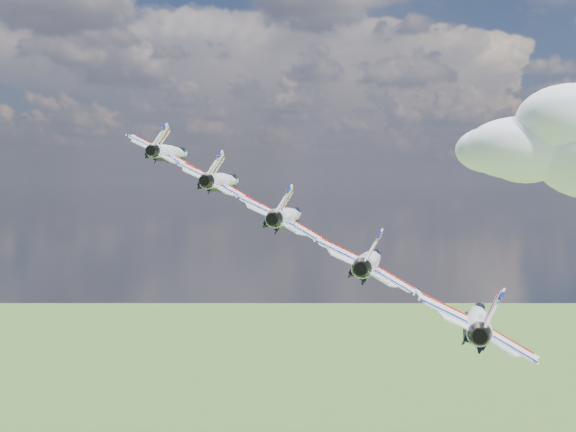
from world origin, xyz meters
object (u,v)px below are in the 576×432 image
(jet_0, at_px, (171,152))
(jet_1, at_px, (223,181))
(jet_2, at_px, (288,216))
(jet_3, at_px, (370,261))
(jet_4, at_px, (478,319))

(jet_0, distance_m, jet_1, 11.94)
(jet_1, xyz_separation_m, jet_2, (8.92, -7.21, -3.32))
(jet_0, relative_size, jet_2, 1.00)
(jet_1, bearing_deg, jet_2, -41.16)
(jet_1, height_order, jet_3, jet_1)
(jet_2, relative_size, jet_4, 1.00)
(jet_1, xyz_separation_m, jet_4, (26.76, -21.63, -9.97))
(jet_0, relative_size, jet_4, 1.00)
(jet_1, relative_size, jet_2, 1.00)
(jet_2, xyz_separation_m, jet_4, (17.84, -14.42, -6.65))
(jet_0, xyz_separation_m, jet_2, (17.84, -14.42, -6.65))
(jet_0, relative_size, jet_3, 1.00)
(jet_4, bearing_deg, jet_2, 138.84)
(jet_0, xyz_separation_m, jet_3, (26.76, -21.63, -9.97))
(jet_2, bearing_deg, jet_3, -41.16)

